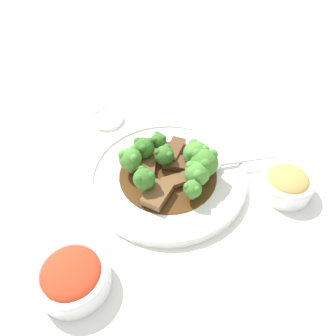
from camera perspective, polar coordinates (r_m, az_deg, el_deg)
The scene contains 20 objects.
ground_plane at distance 0.65m, azimuth 0.00°, elevation -2.04°, with size 4.00×4.00×0.00m, color white.
main_plate at distance 0.65m, azimuth 0.00°, elevation -1.46°, with size 0.31×0.31×0.02m.
beef_strip_0 at distance 0.64m, azimuth -3.43°, elevation -0.01°, with size 0.04×0.08×0.01m.
beef_strip_1 at distance 0.65m, azimuth 1.58°, elevation 0.95°, with size 0.05×0.04×0.01m.
beef_strip_2 at distance 0.60m, azimuth -1.90°, elevation -4.69°, with size 0.05×0.06×0.02m.
beef_strip_3 at distance 0.62m, azimuth 2.03°, elevation -2.00°, with size 0.07×0.06×0.01m.
beef_strip_4 at distance 0.67m, azimuth 0.93°, elevation 3.12°, with size 0.04×0.07×0.02m.
broccoli_floret_0 at distance 0.63m, azimuth 4.91°, elevation 2.52°, with size 0.05×0.05×0.06m.
broccoli_floret_1 at distance 0.61m, azimuth 6.35°, elevation 0.94°, with size 0.05×0.05×0.06m.
broccoli_floret_2 at distance 0.62m, azimuth -6.60°, elevation 1.66°, with size 0.04×0.04×0.05m.
broccoli_floret_3 at distance 0.67m, azimuth -1.66°, elevation 4.83°, with size 0.03×0.03×0.04m.
broccoli_floret_4 at distance 0.60m, azimuth 5.11°, elevation -0.90°, with size 0.05×0.05×0.06m.
broccoli_floret_5 at distance 0.58m, azimuth 4.31°, elevation -3.62°, with size 0.03×0.03×0.04m.
broccoli_floret_6 at distance 0.59m, azimuth -4.16°, elevation -1.85°, with size 0.04×0.04×0.05m.
broccoli_floret_7 at distance 0.66m, azimuth -4.29°, elevation 3.56°, with size 0.04×0.04×0.05m.
broccoli_floret_8 at distance 0.64m, azimuth -0.64°, elevation 2.28°, with size 0.04×0.04×0.05m.
serving_spoon at distance 0.65m, azimuth 7.95°, elevation 0.62°, with size 0.19×0.10×0.01m.
side_bowl_kimchi at distance 0.53m, azimuth -16.27°, elevation -17.67°, with size 0.11×0.11×0.05m.
side_bowl_appetizer at distance 0.65m, azimuth 19.98°, elevation -2.51°, with size 0.10×0.10×0.05m.
sauce_dish at distance 0.80m, azimuth -10.57°, elevation 8.43°, with size 0.08×0.08×0.01m.
Camera 1 is at (0.10, -0.42, 0.49)m, focal length 35.00 mm.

